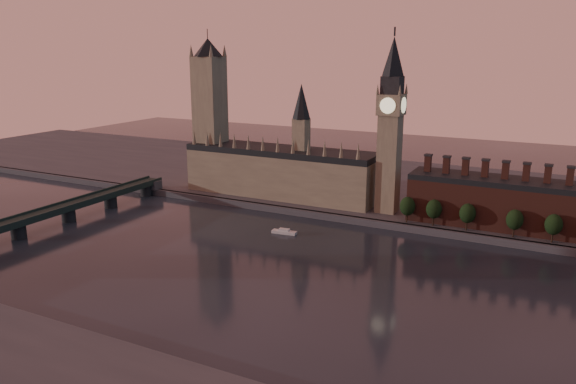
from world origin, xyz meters
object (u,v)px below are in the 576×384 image
Objects in this scene: big_ben at (391,124)px; westminster_bridge at (40,218)px; victoria_tower at (210,109)px; river_boat at (284,232)px.

westminster_bridge is (-165.00, -112.70, -49.39)m from big_ben.
big_ben is (130.00, -5.00, -2.26)m from victoria_tower.
big_ben is 205.83m from westminster_bridge.
victoria_tower is 121.87m from river_boat.
big_ben is 88.41m from river_boat.
westminster_bridge is (-35.00, -117.70, -51.65)m from victoria_tower.
big_ben is at bearing -2.20° from victoria_tower.
victoria_tower is 133.21m from westminster_bridge.
victoria_tower reaches higher than river_boat.
big_ben is 0.54× the size of westminster_bridge.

